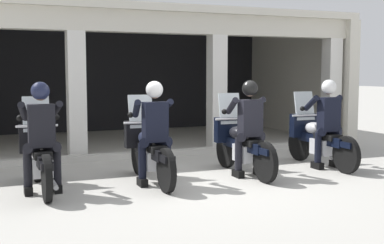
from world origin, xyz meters
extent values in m
plane|color=#A8A59E|center=(0.00, 3.00, 0.00)|extent=(80.00, 80.00, 0.00)
cube|color=black|center=(0.05, 7.65, 1.48)|extent=(10.26, 0.24, 2.96)
cube|color=beige|center=(0.05, 3.05, 2.74)|extent=(10.26, 0.36, 0.44)
cube|color=beige|center=(0.05, 5.27, 3.04)|extent=(10.26, 5.15, 0.16)
cube|color=beige|center=(5.09, 5.27, 1.48)|extent=(0.30, 5.15, 2.96)
cube|color=silver|center=(-1.49, 3.05, 1.26)|extent=(0.35, 0.36, 2.52)
cube|color=silver|center=(1.60, 3.05, 1.26)|extent=(0.35, 0.36, 2.52)
cube|color=silver|center=(4.69, 3.05, 1.26)|extent=(0.35, 0.36, 2.52)
cube|color=#B7B5AD|center=(0.05, 2.55, 0.06)|extent=(9.86, 0.24, 0.12)
cylinder|color=black|center=(-2.46, 1.00, 0.32)|extent=(0.09, 0.64, 0.64)
cylinder|color=black|center=(-2.46, -0.40, 0.32)|extent=(0.09, 0.64, 0.64)
cube|color=black|center=(-2.46, 1.00, 0.53)|extent=(0.14, 0.44, 0.08)
cube|color=silver|center=(-2.46, 0.25, 0.37)|extent=(0.28, 0.44, 0.28)
cube|color=black|center=(-2.46, 0.30, 0.50)|extent=(0.18, 1.24, 0.16)
ellipsoid|color=#1E2338|center=(-2.46, 0.52, 0.68)|extent=(0.26, 0.48, 0.22)
cube|color=black|center=(-2.46, 0.12, 0.57)|extent=(0.24, 0.52, 0.10)
cube|color=black|center=(-2.46, -0.34, 0.50)|extent=(0.16, 0.48, 0.10)
cylinder|color=silver|center=(-2.46, 0.94, 0.56)|extent=(0.05, 0.24, 0.53)
cube|color=black|center=(-2.46, 0.88, 0.70)|extent=(0.52, 0.16, 0.44)
sphere|color=silver|center=(-2.46, 0.98, 0.72)|extent=(0.18, 0.18, 0.18)
cube|color=silver|center=(-2.46, 0.86, 1.07)|extent=(0.40, 0.14, 0.54)
cylinder|color=silver|center=(-2.46, 0.78, 0.90)|extent=(0.62, 0.04, 0.04)
cylinder|color=silver|center=(-2.34, -0.10, 0.18)|extent=(0.07, 0.55, 0.07)
cube|color=black|center=(-2.46, 0.10, 0.97)|extent=(0.36, 0.22, 0.60)
cube|color=#591414|center=(-2.46, 0.22, 0.99)|extent=(0.05, 0.02, 0.32)
sphere|color=#936B51|center=(-2.46, 0.12, 1.43)|extent=(0.21, 0.21, 0.21)
sphere|color=#191E38|center=(-2.46, 0.12, 1.46)|extent=(0.26, 0.26, 0.26)
cylinder|color=black|center=(-2.32, 0.12, 0.66)|extent=(0.26, 0.29, 0.17)
cylinder|color=black|center=(-2.26, 0.12, 0.39)|extent=(0.12, 0.12, 0.53)
cube|color=black|center=(-2.26, 0.13, 0.06)|extent=(0.11, 0.26, 0.12)
cylinder|color=black|center=(-2.60, 0.12, 0.66)|extent=(0.26, 0.29, 0.17)
cylinder|color=black|center=(-2.66, 0.12, 0.39)|extent=(0.12, 0.12, 0.53)
cube|color=black|center=(-2.66, 0.13, 0.06)|extent=(0.11, 0.26, 0.12)
cylinder|color=black|center=(-2.24, 0.33, 1.16)|extent=(0.19, 0.48, 0.31)
sphere|color=black|center=(-2.20, 0.54, 1.05)|extent=(0.09, 0.09, 0.09)
cylinder|color=black|center=(-2.68, 0.33, 1.16)|extent=(0.19, 0.48, 0.31)
sphere|color=black|center=(-2.72, 0.54, 1.05)|extent=(0.09, 0.09, 0.09)
cylinder|color=black|center=(-0.82, 0.92, 0.32)|extent=(0.09, 0.64, 0.64)
cylinder|color=black|center=(-0.82, -0.48, 0.32)|extent=(0.09, 0.64, 0.64)
cube|color=black|center=(-0.82, 0.92, 0.53)|extent=(0.14, 0.44, 0.08)
cube|color=silver|center=(-0.82, 0.17, 0.37)|extent=(0.28, 0.44, 0.28)
cube|color=black|center=(-0.82, 0.22, 0.50)|extent=(0.18, 1.24, 0.16)
ellipsoid|color=#1E2338|center=(-0.82, 0.44, 0.68)|extent=(0.26, 0.48, 0.22)
cube|color=black|center=(-0.82, 0.04, 0.57)|extent=(0.24, 0.52, 0.10)
cube|color=black|center=(-0.82, -0.42, 0.50)|extent=(0.16, 0.48, 0.10)
cylinder|color=silver|center=(-0.82, 0.86, 0.56)|extent=(0.05, 0.24, 0.53)
cube|color=black|center=(-0.82, 0.80, 0.70)|extent=(0.52, 0.16, 0.44)
sphere|color=silver|center=(-0.82, 0.90, 0.72)|extent=(0.18, 0.18, 0.18)
cube|color=silver|center=(-0.82, 0.78, 1.07)|extent=(0.40, 0.14, 0.54)
cylinder|color=silver|center=(-0.82, 0.70, 0.90)|extent=(0.62, 0.04, 0.04)
cylinder|color=silver|center=(-0.70, -0.18, 0.18)|extent=(0.07, 0.55, 0.07)
cube|color=black|center=(-0.82, 0.02, 0.97)|extent=(0.36, 0.22, 0.60)
cube|color=#591414|center=(-0.82, 0.14, 0.99)|extent=(0.05, 0.02, 0.32)
sphere|color=tan|center=(-0.82, 0.04, 1.43)|extent=(0.21, 0.21, 0.21)
sphere|color=silver|center=(-0.82, 0.04, 1.46)|extent=(0.26, 0.26, 0.26)
cylinder|color=black|center=(-0.68, 0.04, 0.66)|extent=(0.26, 0.29, 0.17)
cylinder|color=black|center=(-0.62, 0.04, 0.39)|extent=(0.12, 0.12, 0.53)
cube|color=black|center=(-0.62, 0.05, 0.06)|extent=(0.11, 0.26, 0.12)
cylinder|color=black|center=(-0.96, 0.04, 0.66)|extent=(0.26, 0.29, 0.17)
cylinder|color=black|center=(-1.02, 0.04, 0.39)|extent=(0.12, 0.12, 0.53)
cube|color=black|center=(-1.02, 0.05, 0.06)|extent=(0.11, 0.26, 0.12)
cylinder|color=black|center=(-0.60, 0.25, 1.16)|extent=(0.19, 0.48, 0.31)
sphere|color=black|center=(-0.56, 0.46, 1.05)|extent=(0.09, 0.09, 0.09)
cylinder|color=black|center=(-1.04, 0.25, 1.16)|extent=(0.19, 0.48, 0.31)
sphere|color=black|center=(-1.08, 0.46, 1.05)|extent=(0.09, 0.09, 0.09)
cylinder|color=black|center=(0.82, 0.96, 0.32)|extent=(0.09, 0.64, 0.64)
cylinder|color=black|center=(0.82, -0.44, 0.32)|extent=(0.09, 0.64, 0.64)
cube|color=black|center=(0.82, 0.96, 0.53)|extent=(0.14, 0.44, 0.08)
cube|color=silver|center=(0.82, 0.21, 0.37)|extent=(0.28, 0.44, 0.28)
cube|color=black|center=(0.82, 0.26, 0.50)|extent=(0.18, 1.24, 0.16)
ellipsoid|color=black|center=(0.82, 0.48, 0.68)|extent=(0.26, 0.48, 0.22)
cube|color=black|center=(0.82, 0.08, 0.57)|extent=(0.24, 0.52, 0.10)
cube|color=black|center=(0.82, -0.38, 0.50)|extent=(0.16, 0.48, 0.10)
cylinder|color=silver|center=(0.82, 0.90, 0.56)|extent=(0.05, 0.24, 0.53)
cube|color=black|center=(0.82, 0.84, 0.70)|extent=(0.52, 0.16, 0.44)
sphere|color=silver|center=(0.82, 0.94, 0.72)|extent=(0.18, 0.18, 0.18)
cube|color=silver|center=(0.82, 0.82, 1.07)|extent=(0.40, 0.14, 0.54)
cylinder|color=silver|center=(0.82, 0.74, 0.90)|extent=(0.62, 0.04, 0.04)
cylinder|color=silver|center=(0.94, -0.14, 0.18)|extent=(0.07, 0.55, 0.07)
cube|color=black|center=(0.82, 0.06, 0.97)|extent=(0.36, 0.22, 0.60)
cube|color=#591414|center=(0.82, 0.18, 0.99)|extent=(0.05, 0.02, 0.32)
sphere|color=tan|center=(0.82, 0.08, 1.43)|extent=(0.21, 0.21, 0.21)
sphere|color=black|center=(0.82, 0.08, 1.46)|extent=(0.26, 0.26, 0.26)
cylinder|color=black|center=(0.96, 0.08, 0.66)|extent=(0.26, 0.29, 0.17)
cylinder|color=black|center=(1.02, 0.08, 0.39)|extent=(0.12, 0.12, 0.53)
cube|color=black|center=(1.02, 0.09, 0.06)|extent=(0.11, 0.26, 0.12)
cylinder|color=black|center=(0.68, 0.08, 0.66)|extent=(0.26, 0.29, 0.17)
cylinder|color=black|center=(0.62, 0.08, 0.39)|extent=(0.12, 0.12, 0.53)
cube|color=black|center=(0.62, 0.09, 0.06)|extent=(0.11, 0.26, 0.12)
cylinder|color=black|center=(1.04, 0.29, 1.16)|extent=(0.19, 0.48, 0.31)
sphere|color=black|center=(1.08, 0.50, 1.05)|extent=(0.09, 0.09, 0.09)
cylinder|color=black|center=(0.60, 0.29, 1.16)|extent=(0.19, 0.48, 0.31)
sphere|color=black|center=(0.56, 0.50, 1.05)|extent=(0.09, 0.09, 0.09)
cylinder|color=black|center=(2.46, 1.08, 0.32)|extent=(0.09, 0.64, 0.64)
cylinder|color=black|center=(2.46, -0.32, 0.32)|extent=(0.09, 0.64, 0.64)
cube|color=black|center=(2.46, 1.08, 0.53)|extent=(0.14, 0.44, 0.08)
cube|color=silver|center=(2.46, 0.33, 0.37)|extent=(0.28, 0.44, 0.28)
cube|color=black|center=(2.46, 0.38, 0.50)|extent=(0.18, 1.24, 0.16)
ellipsoid|color=#B2B2B7|center=(2.46, 0.60, 0.68)|extent=(0.26, 0.48, 0.22)
cube|color=black|center=(2.46, 0.20, 0.57)|extent=(0.24, 0.52, 0.10)
cube|color=black|center=(2.46, -0.26, 0.50)|extent=(0.16, 0.48, 0.10)
cylinder|color=silver|center=(2.46, 1.02, 0.56)|extent=(0.05, 0.24, 0.53)
cube|color=black|center=(2.46, 0.96, 0.70)|extent=(0.52, 0.16, 0.44)
sphere|color=silver|center=(2.46, 1.06, 0.72)|extent=(0.18, 0.18, 0.18)
cube|color=silver|center=(2.46, 0.94, 1.07)|extent=(0.40, 0.14, 0.54)
cylinder|color=silver|center=(2.46, 0.86, 0.90)|extent=(0.62, 0.04, 0.04)
cylinder|color=silver|center=(2.58, -0.02, 0.18)|extent=(0.07, 0.55, 0.07)
cube|color=black|center=(2.46, 0.18, 0.97)|extent=(0.36, 0.22, 0.60)
cube|color=black|center=(2.46, 0.30, 0.99)|extent=(0.05, 0.02, 0.32)
sphere|color=tan|center=(2.46, 0.20, 1.43)|extent=(0.21, 0.21, 0.21)
sphere|color=silver|center=(2.46, 0.20, 1.46)|extent=(0.26, 0.26, 0.26)
cylinder|color=black|center=(2.60, 0.20, 0.66)|extent=(0.26, 0.29, 0.17)
cylinder|color=black|center=(2.66, 0.20, 0.39)|extent=(0.12, 0.12, 0.53)
cube|color=black|center=(2.66, 0.21, 0.06)|extent=(0.11, 0.26, 0.12)
cylinder|color=black|center=(2.32, 0.20, 0.66)|extent=(0.26, 0.29, 0.17)
cylinder|color=black|center=(2.26, 0.20, 0.39)|extent=(0.12, 0.12, 0.53)
cube|color=black|center=(2.26, 0.21, 0.06)|extent=(0.11, 0.26, 0.12)
cylinder|color=black|center=(2.68, 0.41, 1.16)|extent=(0.19, 0.48, 0.31)
sphere|color=black|center=(2.72, 0.62, 1.05)|extent=(0.09, 0.09, 0.09)
cylinder|color=black|center=(2.24, 0.41, 1.16)|extent=(0.19, 0.48, 0.31)
sphere|color=black|center=(2.20, 0.62, 1.05)|extent=(0.09, 0.09, 0.09)
camera|label=1|loc=(-3.17, -7.25, 1.72)|focal=47.76mm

